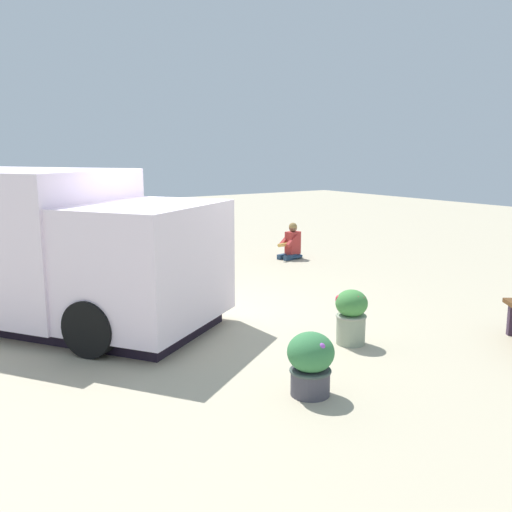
# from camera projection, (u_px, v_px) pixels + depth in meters

# --- Properties ---
(ground_plane) EXTENTS (40.00, 40.00, 0.00)m
(ground_plane) POSITION_uv_depth(u_px,v_px,m) (180.00, 319.00, 8.53)
(ground_plane) COLOR #BFB193
(food_truck) EXTENTS (5.56, 4.75, 2.22)m
(food_truck) POSITION_uv_depth(u_px,v_px,m) (36.00, 249.00, 8.36)
(food_truck) COLOR white
(food_truck) RESTS_ON ground_plane
(person_customer) EXTENTS (0.53, 0.77, 0.84)m
(person_customer) POSITION_uv_depth(u_px,v_px,m) (292.00, 245.00, 13.22)
(person_customer) COLOR navy
(person_customer) RESTS_ON ground_plane
(planter_flowering_near) EXTENTS (0.49, 0.49, 0.67)m
(planter_flowering_near) POSITION_uv_depth(u_px,v_px,m) (311.00, 362.00, 5.83)
(planter_flowering_near) COLOR #47444E
(planter_flowering_near) RESTS_ON ground_plane
(planter_flowering_far) EXTENTS (0.42, 0.42, 0.73)m
(planter_flowering_far) POSITION_uv_depth(u_px,v_px,m) (351.00, 315.00, 7.37)
(planter_flowering_far) COLOR #929E85
(planter_flowering_far) RESTS_ON ground_plane
(planter_flowering_side) EXTENTS (0.47, 0.47, 0.72)m
(planter_flowering_side) POSITION_uv_depth(u_px,v_px,m) (121.00, 247.00, 12.56)
(planter_flowering_side) COLOR #949C81
(planter_flowering_side) RESTS_ON ground_plane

